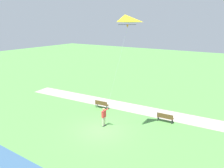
{
  "coord_description": "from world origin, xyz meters",
  "views": [
    {
      "loc": [
        13.48,
        9.88,
        8.99
      ],
      "look_at": [
        -0.39,
        0.87,
        4.24
      ],
      "focal_mm": 34.02,
      "sensor_mm": 36.0,
      "label": 1
    }
  ],
  "objects": [
    {
      "name": "ground_plane",
      "position": [
        0.0,
        0.0,
        0.0
      ],
      "size": [
        120.0,
        120.0,
        0.0
      ],
      "primitive_type": "plane",
      "color": "#569947"
    },
    {
      "name": "flying_kite",
      "position": [
        -0.67,
        1.83,
        9.07
      ],
      "size": [
        1.81,
        2.41,
        7.71
      ],
      "color": "yellow"
    },
    {
      "name": "person_kite_flyer",
      "position": [
        -0.78,
        -0.24,
        1.05
      ],
      "size": [
        0.52,
        0.62,
        1.83
      ],
      "color": "#232328",
      "rests_on": "ground"
    },
    {
      "name": "park_bench_far_walkway",
      "position": [
        -4.57,
        4.12,
        0.51
      ],
      "size": [
        0.55,
        1.53,
        0.88
      ],
      "color": "brown",
      "rests_on": "ground"
    },
    {
      "name": "park_bench_near_walkway",
      "position": [
        -4.05,
        -2.86,
        0.51
      ],
      "size": [
        0.55,
        1.53,
        0.88
      ],
      "color": "brown",
      "rests_on": "ground"
    },
    {
      "name": "walkway_path",
      "position": [
        -6.09,
        2.0,
        0.01
      ],
      "size": [
        4.74,
        32.09,
        0.02
      ],
      "primitive_type": "cube",
      "rotation": [
        0.0,
        0.0,
        0.07
      ],
      "color": "#ADA393",
      "rests_on": "ground"
    }
  ]
}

